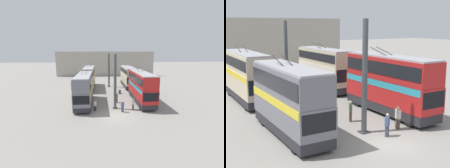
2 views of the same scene
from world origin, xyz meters
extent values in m
plane|color=gray|center=(0.00, 0.00, 0.00)|extent=(240.00, 240.00, 0.00)
cube|color=#A8A093|center=(36.62, 0.00, 4.47)|extent=(0.50, 36.00, 8.94)
cylinder|color=#42474C|center=(2.94, 0.00, 4.16)|extent=(0.40, 0.40, 8.31)
cube|color=#333338|center=(2.94, 0.00, 0.04)|extent=(0.72, 0.72, 0.08)
cylinder|color=#42474C|center=(18.21, 0.00, 4.16)|extent=(0.40, 0.40, 8.31)
cube|color=#333338|center=(18.21, 0.00, 0.04)|extent=(0.72, 0.72, 0.08)
cylinder|color=black|center=(2.21, -5.93, 0.54)|extent=(1.08, 0.30, 1.08)
cylinder|color=black|center=(2.21, -3.83, 0.54)|extent=(1.08, 0.30, 1.08)
cylinder|color=black|center=(9.52, -5.93, 0.54)|extent=(1.08, 0.30, 1.08)
cylinder|color=black|center=(9.52, -3.83, 0.54)|extent=(1.08, 0.30, 1.08)
cube|color=#28282D|center=(5.97, -4.88, 0.69)|extent=(10.11, 2.45, 0.79)
cube|color=red|center=(5.97, -4.88, 2.11)|extent=(10.31, 2.50, 2.04)
cube|color=teal|center=(5.97, -4.88, 2.85)|extent=(10.00, 2.54, 0.55)
cube|color=red|center=(5.97, -4.88, 4.11)|extent=(10.21, 2.42, 1.97)
cube|color=black|center=(5.97, -4.88, 4.21)|extent=(9.90, 2.51, 1.08)
cube|color=#9E9EA3|center=(5.97, -4.88, 5.17)|extent=(10.11, 2.25, 0.14)
cube|color=black|center=(0.87, -4.88, 2.31)|extent=(0.12, 2.30, 1.30)
cylinder|color=#282828|center=(7.25, -5.23, 5.53)|extent=(2.35, 0.07, 0.65)
cylinder|color=#282828|center=(7.25, -4.53, 5.53)|extent=(2.35, 0.07, 0.65)
cylinder|color=black|center=(14.72, -5.93, 0.50)|extent=(1.00, 0.30, 1.00)
cylinder|color=black|center=(14.72, -3.83, 0.50)|extent=(1.00, 0.30, 1.00)
cylinder|color=black|center=(21.53, -5.93, 0.50)|extent=(1.00, 0.30, 1.00)
cylinder|color=black|center=(21.53, -3.83, 0.50)|extent=(1.00, 0.30, 1.00)
cube|color=#28282D|center=(18.22, -4.88, 0.66)|extent=(9.61, 2.45, 0.78)
cube|color=beige|center=(18.22, -4.88, 2.16)|extent=(9.81, 2.50, 2.21)
cube|color=silver|center=(18.22, -4.88, 2.98)|extent=(9.52, 2.54, 0.55)
cube|color=beige|center=(18.22, -4.88, 4.07)|extent=(9.71, 2.42, 1.63)
cube|color=black|center=(18.22, -4.88, 4.16)|extent=(9.42, 2.51, 0.90)
cube|color=#9E9EA3|center=(18.22, -4.88, 4.96)|extent=(9.61, 2.25, 0.14)
cube|color=black|center=(13.38, -4.88, 2.38)|extent=(0.12, 2.30, 1.41)
cylinder|color=#282828|center=(19.45, -5.23, 5.32)|extent=(2.35, 0.07, 0.65)
cylinder|color=#282828|center=(19.45, -4.53, 5.32)|extent=(2.35, 0.07, 0.65)
cylinder|color=black|center=(2.03, 3.83, 0.46)|extent=(0.92, 0.30, 0.92)
cylinder|color=black|center=(2.03, 5.93, 0.46)|extent=(0.92, 0.30, 0.92)
cylinder|color=black|center=(8.38, 3.83, 0.46)|extent=(0.92, 0.30, 0.92)
cylinder|color=black|center=(8.38, 5.93, 0.46)|extent=(0.92, 0.30, 0.92)
cube|color=#28282D|center=(5.30, 4.88, 0.63)|extent=(9.16, 2.45, 0.76)
cube|color=slate|center=(5.30, 4.88, 1.99)|extent=(9.35, 2.50, 1.95)
cube|color=yellow|center=(5.30, 4.88, 2.69)|extent=(9.07, 2.54, 0.55)
cube|color=slate|center=(5.30, 4.88, 3.94)|extent=(9.26, 2.42, 1.95)
cube|color=black|center=(5.30, 4.88, 4.03)|extent=(8.98, 2.51, 1.07)
cube|color=#9E9EA3|center=(5.30, 4.88, 4.98)|extent=(9.16, 2.25, 0.14)
cube|color=black|center=(0.69, 4.88, 2.18)|extent=(0.12, 2.30, 1.25)
cylinder|color=#282828|center=(6.47, 4.53, 5.34)|extent=(2.35, 0.07, 0.65)
cylinder|color=#282828|center=(6.47, 5.23, 5.34)|extent=(2.35, 0.07, 0.65)
cylinder|color=black|center=(13.40, 3.83, 0.49)|extent=(0.98, 0.30, 0.98)
cylinder|color=black|center=(13.40, 5.93, 0.49)|extent=(0.98, 0.30, 0.98)
cylinder|color=black|center=(20.69, 3.83, 0.49)|extent=(0.98, 0.30, 0.98)
cylinder|color=black|center=(20.69, 5.93, 0.49)|extent=(0.98, 0.30, 0.98)
cube|color=#28282D|center=(17.15, 4.88, 0.66)|extent=(10.08, 2.45, 0.77)
cube|color=beige|center=(17.15, 4.88, 2.13)|extent=(10.29, 2.50, 2.17)
cube|color=yellow|center=(17.15, 4.88, 2.94)|extent=(9.98, 2.54, 0.55)
cube|color=beige|center=(17.15, 4.88, 4.09)|extent=(10.18, 2.42, 1.77)
cube|color=black|center=(17.15, 4.88, 4.18)|extent=(9.87, 2.51, 0.97)
cube|color=#9E9EA3|center=(17.15, 4.88, 5.05)|extent=(10.08, 2.25, 0.14)
cube|color=black|center=(12.06, 4.88, 2.34)|extent=(0.12, 2.30, 1.39)
cylinder|color=#282828|center=(18.43, 4.53, 5.41)|extent=(2.35, 0.07, 0.65)
cylinder|color=#282828|center=(18.43, 5.23, 5.41)|extent=(2.35, 0.07, 0.65)
cube|color=#2D2D33|center=(2.14, 3.08, 0.39)|extent=(0.35, 0.36, 0.78)
cube|color=beige|center=(2.14, 3.08, 1.13)|extent=(0.46, 0.47, 0.68)
sphere|color=#A37A5B|center=(2.14, 3.08, 1.58)|extent=(0.22, 0.22, 0.22)
cube|color=#384251|center=(1.39, -0.92, 0.40)|extent=(0.33, 0.36, 0.80)
cube|color=#3D5684|center=(1.39, -0.92, 1.15)|extent=(0.42, 0.48, 0.70)
sphere|color=tan|center=(1.39, -0.92, 1.61)|extent=(0.23, 0.23, 0.23)
cube|color=#473D33|center=(2.26, -2.68, 0.42)|extent=(0.31, 0.22, 0.84)
cube|color=beige|center=(2.26, -2.68, 1.20)|extent=(0.43, 0.27, 0.73)
sphere|color=tan|center=(2.26, -2.68, 1.68)|extent=(0.24, 0.24, 0.24)
cube|color=#473D33|center=(5.66, -0.57, 0.41)|extent=(0.36, 0.31, 0.82)
cube|color=#4C7051|center=(5.66, -0.57, 1.18)|extent=(0.48, 0.40, 0.72)
sphere|color=beige|center=(5.66, -0.57, 1.66)|extent=(0.23, 0.23, 0.23)
cylinder|color=#424C56|center=(11.28, -1.83, 0.41)|extent=(0.55, 0.55, 0.81)
cylinder|color=#424C56|center=(11.28, -1.83, 0.41)|extent=(0.58, 0.58, 0.04)
camera|label=1|loc=(-19.02, 2.29, 8.47)|focal=24.00mm
camera|label=2|loc=(-15.07, 12.92, 7.92)|focal=50.00mm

